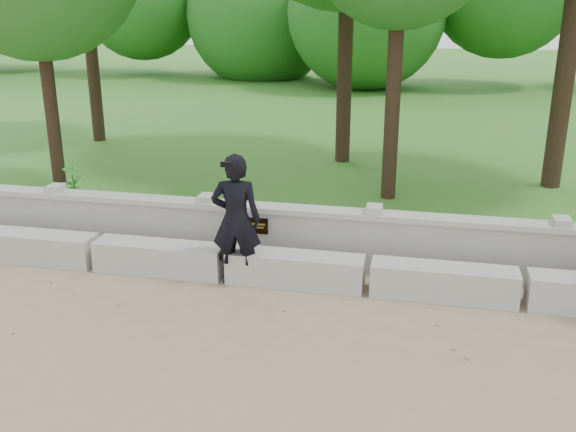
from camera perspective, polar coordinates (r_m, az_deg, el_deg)
name	(u,v)px	position (r m, az deg, el deg)	size (l,w,h in m)	color
ground	(176,344)	(7.62, -9.90, -11.18)	(80.00, 80.00, 0.00)	#9B7F5F
lawn	(341,121)	(20.58, 4.76, 8.39)	(40.00, 22.00, 0.25)	#336B1C
concrete_bench	(226,264)	(9.12, -5.56, -4.23)	(11.90, 0.45, 0.45)	#B6B4AC
parapet_wall	(239,231)	(9.65, -4.36, -1.35)	(12.50, 0.35, 0.90)	#ABA9A2
man_main	(236,220)	(8.72, -4.64, -0.35)	(0.73, 0.65, 1.85)	black
shrub_a	(73,180)	(12.60, -18.57, 3.02)	(0.34, 0.23, 0.65)	#38892E
shrub_b	(206,210)	(10.49, -7.34, 0.57)	(0.31, 0.25, 0.56)	#38892E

